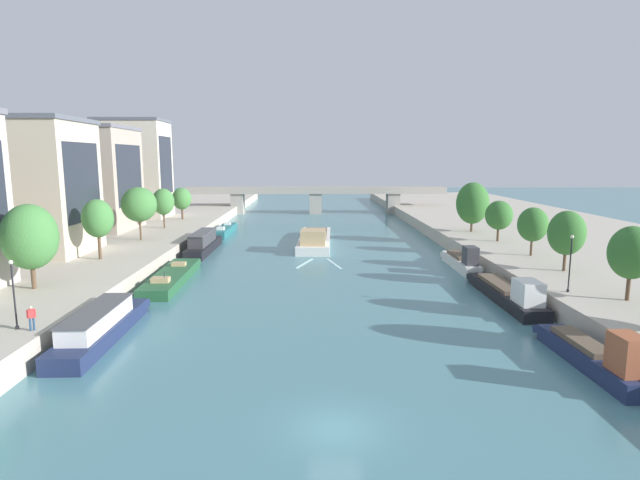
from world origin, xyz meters
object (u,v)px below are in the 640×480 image
Objects in this scene: tree_left_second at (139,205)px; tree_right_second at (533,225)px; tree_left_midway at (163,202)px; tree_left_nearest at (182,199)px; moored_boat_right_gap_after at (594,355)px; tree_right_far at (567,233)px; lamppost_left_bank at (14,292)px; moored_boat_right_midway at (461,261)px; lamppost_right_bank at (570,261)px; moored_boat_left_downstream at (225,230)px; moored_boat_left_end at (101,325)px; moored_boat_left_midway at (204,243)px; tree_left_far at (98,219)px; moored_boat_right_lone at (508,293)px; tree_right_nearest at (473,203)px; tree_right_midway at (632,253)px; person_on_quay at (31,316)px; bridge_far at (315,197)px; tree_right_third at (499,215)px; barge_midriver at (315,239)px; tree_left_past_mid at (30,237)px; moored_boat_left_second at (172,276)px.

tree_left_second is 1.30× the size of tree_right_second.
tree_left_nearest is at bearing 90.06° from tree_left_midway.
moored_boat_right_gap_after is 20.91m from tree_right_far.
tree_left_second is 36.38m from lamppost_left_bank.
moored_boat_right_midway is at bearing -39.62° from tree_left_nearest.
lamppost_left_bank is 41.06m from lamppost_right_bank.
moored_boat_left_downstream is at bearing 65.67° from tree_left_second.
moored_boat_left_midway is (0.23, 34.07, 0.20)m from moored_boat_left_end.
tree_left_nearest is (-0.12, 36.48, -0.75)m from tree_left_far.
tree_right_nearest is (6.48, 31.05, 5.30)m from moored_boat_right_lone.
moored_boat_right_midway is 18.08m from lamppost_right_bank.
moored_boat_left_end is 39.89m from tree_right_midway.
tree_left_midway reaches higher than person_on_quay.
person_on_quay is (-39.05, -8.73, -1.67)m from lamppost_right_bank.
tree_left_midway is 1.10× the size of tree_left_nearest.
tree_left_midway reaches higher than lamppost_left_bank.
bridge_far reaches higher than moored_boat_left_midway.
moored_boat_left_midway is 24.07m from tree_left_nearest.
moored_boat_right_midway is at bearing -28.63° from tree_left_midway.
moored_boat_right_lone is 75.88m from bridge_far.
tree_right_third is (39.81, 30.91, 4.36)m from moored_boat_left_end.
tree_left_midway is at bearing 96.20° from person_on_quay.
moored_boat_right_midway is 62.48m from bridge_far.
tree_right_second is at bearing -12.39° from moored_boat_right_midway.
tree_right_nearest is at bearing 81.44° from moored_boat_right_gap_after.
moored_boat_left_downstream is 35.61m from bridge_far.
barge_midriver is 40.28m from lamppost_right_bank.
tree_right_midway is 43.94m from lamppost_left_bank.
person_on_quay is at bearing -77.55° from tree_left_far.
tree_left_far is at bearing 99.89° from lamppost_left_bank.
tree_left_past_mid reaches higher than moored_boat_right_midway.
barge_midriver is 3.81× the size of tree_left_nearest.
person_on_quay is at bearing -62.44° from tree_left_past_mid.
bridge_far is at bearing 108.70° from tree_right_far.
moored_boat_right_lone is at bearing 138.51° from tree_right_midway.
tree_left_second reaches higher than moored_boat_right_midway.
tree_left_past_mid is (-24.02, -32.51, 5.39)m from barge_midriver.
barge_midriver is at bearing -34.97° from tree_left_nearest.
moored_boat_left_midway is 1.33× the size of moored_boat_right_midway.
tree_left_second reaches higher than lamppost_right_bank.
tree_right_third is (39.39, 13.79, 4.83)m from moored_boat_left_second.
tree_right_nearest reaches higher than tree_right_third.
barge_midriver is 3.94× the size of tree_right_second.
tree_right_second is (39.51, 3.80, 4.90)m from moored_boat_left_second.
moored_boat_right_gap_after is 2.40× the size of lamppost_left_bank.
moored_boat_right_midway is (16.96, -17.08, 0.03)m from barge_midriver.
moored_boat_left_second is at bearing -89.33° from moored_boat_left_midway.
tree_right_third reaches higher than moored_boat_left_midway.
moored_boat_left_midway is 2.25× the size of tree_left_far.
lamppost_right_bank is (44.30, -39.56, -1.55)m from tree_left_midway.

